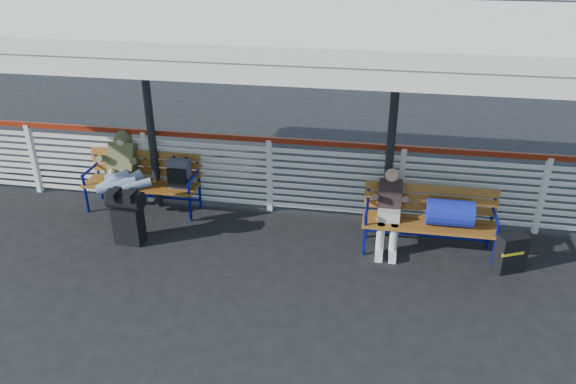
% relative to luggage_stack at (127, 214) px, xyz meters
% --- Properties ---
extents(ground, '(60.00, 60.00, 0.00)m').
position_rel_luggage_stack_xyz_m(ground, '(1.77, -0.60, -0.45)').
color(ground, black).
rests_on(ground, ground).
extents(fence, '(12.08, 0.08, 1.24)m').
position_rel_luggage_stack_xyz_m(fence, '(1.77, 1.30, 0.21)').
color(fence, silver).
rests_on(fence, ground).
extents(canopy, '(12.60, 3.60, 3.16)m').
position_rel_luggage_stack_xyz_m(canopy, '(1.77, 0.26, 2.59)').
color(canopy, silver).
rests_on(canopy, ground).
extents(luggage_stack, '(0.51, 0.31, 0.82)m').
position_rel_luggage_stack_xyz_m(luggage_stack, '(0.00, 0.00, 0.00)').
color(luggage_stack, black).
rests_on(luggage_stack, ground).
extents(bench_left, '(1.80, 0.56, 0.92)m').
position_rel_luggage_stack_xyz_m(bench_left, '(-0.01, 1.02, 0.15)').
color(bench_left, '#AB6C21').
rests_on(bench_left, ground).
extents(bench_right, '(1.80, 0.56, 0.92)m').
position_rel_luggage_stack_xyz_m(bench_right, '(4.30, 0.49, 0.16)').
color(bench_right, '#AB6C21').
rests_on(bench_right, ground).
extents(traveler_man, '(0.94, 1.58, 0.77)m').
position_rel_luggage_stack_xyz_m(traveler_man, '(-0.35, 0.66, 0.26)').
color(traveler_man, '#7F92AB').
rests_on(traveler_man, ground).
extents(companion_person, '(0.32, 0.66, 1.15)m').
position_rel_luggage_stack_xyz_m(companion_person, '(3.61, 0.49, 0.15)').
color(companion_person, '#BDB7AB').
rests_on(companion_person, ground).
extents(suitcase_side, '(0.43, 0.36, 0.52)m').
position_rel_luggage_stack_xyz_m(suitcase_side, '(5.21, 0.19, -0.18)').
color(suitcase_side, black).
rests_on(suitcase_side, ground).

